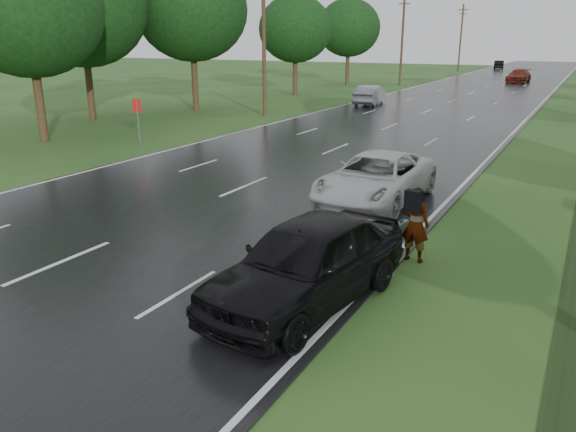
% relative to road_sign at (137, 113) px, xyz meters
% --- Properties ---
extents(ground, '(220.00, 220.00, 0.00)m').
position_rel_road_sign_xyz_m(ground, '(8.50, -12.00, -1.64)').
color(ground, '#234D1B').
rests_on(ground, ground).
extents(road, '(14.00, 180.00, 0.04)m').
position_rel_road_sign_xyz_m(road, '(8.50, 33.00, -1.62)').
color(road, black).
rests_on(road, ground).
extents(edge_stripe_east, '(0.12, 180.00, 0.01)m').
position_rel_road_sign_xyz_m(edge_stripe_east, '(15.25, 33.00, -1.60)').
color(edge_stripe_east, silver).
rests_on(edge_stripe_east, road).
extents(edge_stripe_west, '(0.12, 180.00, 0.01)m').
position_rel_road_sign_xyz_m(edge_stripe_west, '(1.75, 33.00, -1.60)').
color(edge_stripe_west, silver).
rests_on(edge_stripe_west, road).
extents(center_line, '(0.12, 180.00, 0.01)m').
position_rel_road_sign_xyz_m(center_line, '(8.50, 33.00, -1.60)').
color(center_line, silver).
rests_on(center_line, road).
extents(road_sign, '(0.50, 0.06, 2.30)m').
position_rel_road_sign_xyz_m(road_sign, '(0.00, 0.00, 0.00)').
color(road_sign, slate).
rests_on(road_sign, ground).
extents(utility_pole_mid, '(1.60, 0.26, 10.00)m').
position_rel_road_sign_xyz_m(utility_pole_mid, '(-0.70, 13.00, 3.55)').
color(utility_pole_mid, '#3C2618').
rests_on(utility_pole_mid, ground).
extents(utility_pole_far, '(1.60, 0.26, 10.00)m').
position_rel_road_sign_xyz_m(utility_pole_far, '(-0.70, 43.00, 3.55)').
color(utility_pole_far, '#3C2618').
rests_on(utility_pole_far, ground).
extents(utility_pole_distant, '(1.60, 0.26, 10.00)m').
position_rel_road_sign_xyz_m(utility_pole_distant, '(-0.70, 73.00, 3.55)').
color(utility_pole_distant, '#3C2618').
rests_on(utility_pole_distant, ground).
extents(tree_west_b, '(7.20, 7.20, 9.62)m').
position_rel_road_sign_xyz_m(tree_west_b, '(-5.50, -1.00, 4.73)').
color(tree_west_b, '#3C2618').
rests_on(tree_west_b, ground).
extents(tree_west_c, '(7.80, 7.80, 10.43)m').
position_rel_road_sign_xyz_m(tree_west_c, '(-6.50, 13.00, 5.27)').
color(tree_west_c, '#3C2618').
rests_on(tree_west_c, ground).
extents(tree_west_d, '(6.60, 6.60, 8.80)m').
position_rel_road_sign_xyz_m(tree_west_d, '(-5.70, 27.00, 4.18)').
color(tree_west_d, '#3C2618').
rests_on(tree_west_d, ground).
extents(tree_west_e, '(8.00, 8.00, 10.44)m').
position_rel_road_sign_xyz_m(tree_west_e, '(-9.50, 6.00, 5.19)').
color(tree_west_e, '#3C2618').
rests_on(tree_west_e, ground).
extents(tree_west_f, '(7.00, 7.00, 9.29)m').
position_rel_road_sign_xyz_m(tree_west_f, '(-6.30, 41.00, 4.49)').
color(tree_west_f, '#3C2618').
rests_on(tree_west_f, ground).
extents(pedestrian, '(0.82, 0.77, 1.79)m').
position_rel_road_sign_xyz_m(pedestrian, '(15.68, -7.87, -0.72)').
color(pedestrian, '#A5998C').
rests_on(pedestrian, ground).
extents(white_pickup, '(2.72, 5.63, 1.54)m').
position_rel_road_sign_xyz_m(white_pickup, '(13.24, -3.70, -0.83)').
color(white_pickup, white).
rests_on(white_pickup, road).
extents(dark_sedan, '(2.79, 5.34, 1.73)m').
position_rel_road_sign_xyz_m(dark_sedan, '(14.50, -11.12, -0.74)').
color(dark_sedan, black).
rests_on(dark_sedan, road).
extents(silver_sedan, '(2.06, 4.70, 1.50)m').
position_rel_road_sign_xyz_m(silver_sedan, '(3.42, 22.23, -0.85)').
color(silver_sedan, gray).
rests_on(silver_sedan, road).
extents(far_car_red, '(2.52, 5.38, 1.52)m').
position_rel_road_sign_xyz_m(far_car_red, '(10.71, 52.57, -0.84)').
color(far_car_red, maroon).
rests_on(far_car_red, road).
extents(far_car_dark, '(2.10, 4.52, 1.43)m').
position_rel_road_sign_xyz_m(far_car_dark, '(3.98, 82.54, -0.89)').
color(far_car_dark, black).
rests_on(far_car_dark, road).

